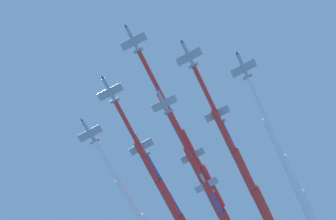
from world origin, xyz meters
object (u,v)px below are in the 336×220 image
(jet_port_mid, at_px, (214,200))
(jet_starboard_mid, at_px, (293,179))
(jet_starboard_outer, at_px, (265,212))
(jet_starboard_inner, at_px, (171,203))
(jet_lead, at_px, (192,154))
(jet_port_inner, at_px, (246,174))

(jet_port_mid, xyz_separation_m, jet_starboard_mid, (-0.62, -28.12, 0.33))
(jet_starboard_outer, bearing_deg, jet_starboard_inner, 113.14)
(jet_lead, relative_size, jet_port_inner, 0.95)
(jet_port_inner, height_order, jet_port_mid, jet_port_mid)
(jet_starboard_inner, height_order, jet_port_mid, jet_port_mid)
(jet_lead, distance_m, jet_starboard_outer, 34.49)
(jet_lead, bearing_deg, jet_starboard_mid, -60.43)
(jet_port_mid, height_order, jet_starboard_outer, jet_starboard_outer)
(jet_starboard_mid, height_order, jet_starboard_outer, jet_starboard_outer)
(jet_lead, relative_size, jet_port_mid, 1.08)
(jet_starboard_outer, bearing_deg, jet_port_mid, 122.73)
(jet_lead, distance_m, jet_starboard_mid, 35.71)
(jet_lead, bearing_deg, jet_starboard_inner, 37.85)
(jet_port_inner, distance_m, jet_starboard_mid, 16.43)
(jet_port_mid, distance_m, jet_starboard_outer, 19.34)
(jet_starboard_outer, bearing_deg, jet_port_inner, 169.52)
(jet_starboard_inner, relative_size, jet_starboard_mid, 1.03)
(jet_starboard_inner, distance_m, jet_starboard_outer, 33.81)
(jet_port_inner, xyz_separation_m, jet_starboard_outer, (17.49, -3.24, 1.30))
(jet_starboard_inner, bearing_deg, jet_port_inner, -98.61)
(jet_port_inner, distance_m, jet_port_mid, 14.80)
(jet_port_inner, xyz_separation_m, jet_starboard_mid, (6.43, -15.11, 0.68))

